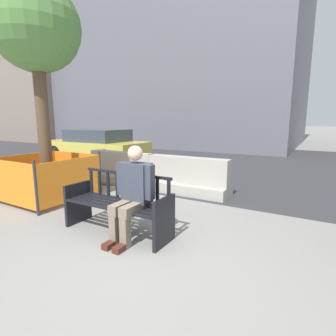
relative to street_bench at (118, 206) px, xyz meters
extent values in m
plane|color=gray|center=(0.76, -0.69, -0.40)|extent=(200.00, 200.00, 0.00)
cube|color=#333335|center=(0.76, 8.01, -0.39)|extent=(120.00, 12.00, 0.01)
cube|color=black|center=(-0.82, -0.03, -0.07)|extent=(0.05, 0.51, 0.66)
cube|color=black|center=(0.82, -0.02, -0.07)|extent=(0.05, 0.51, 0.66)
cube|color=black|center=(0.00, -0.03, -0.17)|extent=(0.04, 0.32, 0.45)
cube|color=black|center=(0.00, -0.26, 0.05)|extent=(1.60, 0.08, 0.02)
cube|color=black|center=(0.00, -0.14, 0.05)|extent=(1.60, 0.08, 0.02)
cube|color=black|center=(0.00, -0.03, 0.05)|extent=(1.60, 0.08, 0.02)
cube|color=black|center=(0.00, 0.09, 0.05)|extent=(1.60, 0.08, 0.02)
cube|color=black|center=(0.00, 0.20, 0.05)|extent=(1.60, 0.08, 0.02)
cube|color=black|center=(0.00, 0.21, 0.46)|extent=(1.60, 0.05, 0.04)
cube|color=black|center=(-0.75, 0.21, 0.25)|extent=(0.04, 0.03, 0.38)
cube|color=black|center=(-0.56, 0.21, 0.25)|extent=(0.04, 0.03, 0.38)
cube|color=black|center=(-0.38, 0.21, 0.25)|extent=(0.04, 0.03, 0.38)
cube|color=black|center=(-0.19, 0.21, 0.25)|extent=(0.04, 0.03, 0.38)
cube|color=black|center=(0.00, 0.21, 0.25)|extent=(0.04, 0.03, 0.38)
cube|color=black|center=(0.19, 0.21, 0.25)|extent=(0.04, 0.03, 0.38)
cube|color=black|center=(0.37, 0.22, 0.25)|extent=(0.04, 0.03, 0.38)
cube|color=black|center=(0.56, 0.22, 0.25)|extent=(0.04, 0.03, 0.38)
cube|color=black|center=(0.75, 0.22, 0.25)|extent=(0.04, 0.03, 0.38)
cube|color=black|center=(-0.82, -0.05, 0.25)|extent=(0.05, 0.46, 0.03)
cube|color=black|center=(0.82, -0.04, 0.25)|extent=(0.05, 0.46, 0.03)
cube|color=#383D4C|center=(0.33, 0.05, 0.39)|extent=(0.40, 0.24, 0.56)
sphere|color=beige|center=(0.33, 0.03, 0.81)|extent=(0.21, 0.21, 0.21)
cube|color=#7F705B|center=(0.24, -0.17, 0.08)|extent=(0.14, 0.44, 0.14)
cube|color=#7F705B|center=(0.42, -0.17, 0.08)|extent=(0.14, 0.44, 0.14)
cube|color=#7F705B|center=(0.24, -0.34, -0.17)|extent=(0.11, 0.11, 0.45)
cube|color=#7F705B|center=(0.42, -0.34, -0.17)|extent=(0.11, 0.11, 0.45)
cube|color=#4C2319|center=(0.24, -0.42, -0.36)|extent=(0.11, 0.26, 0.08)
cube|color=#4C2319|center=(0.42, -0.42, -0.36)|extent=(0.11, 0.26, 0.08)
cube|color=#383D4C|center=(0.08, 0.01, 0.43)|extent=(0.09, 0.12, 0.48)
cube|color=#383D4C|center=(0.57, 0.02, 0.43)|extent=(0.09, 0.12, 0.48)
cube|color=#ADA89E|center=(-0.10, 2.49, -0.28)|extent=(2.00, 0.69, 0.24)
cube|color=#ADA89E|center=(-0.10, 2.49, 0.14)|extent=(2.00, 0.31, 0.60)
cube|color=#ADA89E|center=(-2.05, 2.50, -0.28)|extent=(2.02, 0.73, 0.24)
cube|color=#ADA89E|center=(-2.05, 2.50, 0.14)|extent=(2.01, 0.35, 0.60)
cylinder|color=brown|center=(-2.45, 0.57, 1.07)|extent=(0.25, 0.25, 2.93)
sphere|color=#568942|center=(-2.45, 0.57, 3.05)|extent=(1.72, 1.72, 1.72)
cylinder|color=#2D2D33|center=(-1.68, -0.19, 0.10)|extent=(0.05, 0.05, 0.99)
cylinder|color=#2D2D33|center=(-3.21, 1.34, 0.10)|extent=(0.05, 0.05, 0.99)
cylinder|color=#2D2D33|center=(-1.68, 1.34, 0.10)|extent=(0.05, 0.05, 0.99)
cube|color=orange|center=(-2.45, -0.19, 0.10)|extent=(1.53, 0.03, 0.83)
cube|color=orange|center=(-2.45, 1.34, 0.10)|extent=(1.53, 0.03, 0.83)
cube|color=orange|center=(-3.21, 0.57, 0.10)|extent=(0.03, 1.53, 0.83)
cube|color=orange|center=(-1.68, 0.57, 0.10)|extent=(0.03, 1.53, 0.83)
cube|color=#DBC64C|center=(-5.69, 5.10, 0.14)|extent=(4.57, 1.88, 0.56)
cube|color=#38424C|center=(-5.51, 5.10, 0.67)|extent=(2.39, 1.65, 0.49)
cylinder|color=black|center=(-7.10, 4.21, -0.08)|extent=(0.64, 0.22, 0.64)
cylinder|color=black|center=(-7.11, 5.97, -0.08)|extent=(0.64, 0.22, 0.64)
cylinder|color=black|center=(-4.27, 4.22, -0.08)|extent=(0.64, 0.22, 0.64)
cylinder|color=black|center=(-4.28, 5.98, -0.08)|extent=(0.64, 0.22, 0.64)
cube|color=gray|center=(-22.99, 14.50, 9.70)|extent=(15.46, 10.53, 20.20)
cube|color=slate|center=(-7.30, 16.72, 8.25)|extent=(16.99, 12.85, 17.28)
camera|label=1|loc=(2.53, -2.83, 1.25)|focal=28.00mm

